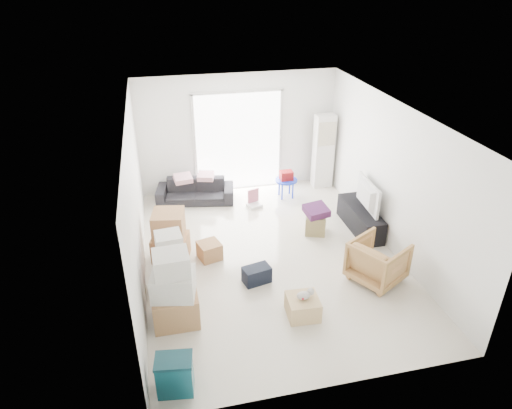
{
  "coord_description": "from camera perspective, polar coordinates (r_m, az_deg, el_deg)",
  "views": [
    {
      "loc": [
        -1.81,
        -6.72,
        4.77
      ],
      "look_at": [
        -0.23,
        0.2,
        0.99
      ],
      "focal_mm": 32.0,
      "sensor_mm": 36.0,
      "label": 1
    }
  ],
  "objects": [
    {
      "name": "storage_bins",
      "position": [
        6.1,
        -10.1,
        -20.21
      ],
      "size": [
        0.5,
        0.38,
        0.53
      ],
      "rotation": [
        0.0,
        0.0,
        -0.14
      ],
      "color": "#12515E",
      "rests_on": "room_shell"
    },
    {
      "name": "armchair",
      "position": [
        7.9,
        15.01,
        -6.63
      ],
      "size": [
        1.04,
        1.06,
        0.82
      ],
      "primitive_type": "imported",
      "rotation": [
        0.0,
        0.0,
        2.08
      ],
      "color": "tan",
      "rests_on": "room_shell"
    },
    {
      "name": "plush_bunny",
      "position": [
        6.99,
        6.19,
        -11.11
      ],
      "size": [
        0.29,
        0.17,
        0.14
      ],
      "rotation": [
        0.0,
        0.0,
        0.49
      ],
      "color": "#B2ADA8",
      "rests_on": "wood_crate"
    },
    {
      "name": "blanket",
      "position": [
        8.98,
        7.53,
        -0.96
      ],
      "size": [
        0.47,
        0.47,
        0.14
      ],
      "primitive_type": "cube",
      "rotation": [
        0.0,
        0.0,
        0.1
      ],
      "color": "#471D48",
      "rests_on": "ottoman"
    },
    {
      "name": "toy_walker",
      "position": [
        10.05,
        -0.26,
        0.34
      ],
      "size": [
        0.35,
        0.34,
        0.38
      ],
      "rotation": [
        0.0,
        0.0,
        0.35
      ],
      "color": "silver",
      "rests_on": "room_shell"
    },
    {
      "name": "room_shell",
      "position": [
        7.76,
        1.95,
        1.81
      ],
      "size": [
        4.98,
        6.48,
        3.18
      ],
      "color": "beige",
      "rests_on": "ground"
    },
    {
      "name": "tv_console",
      "position": [
        9.37,
        12.92,
        -1.73
      ],
      "size": [
        0.42,
        1.42,
        0.47
      ],
      "primitive_type": "cube",
      "color": "black",
      "rests_on": "room_shell"
    },
    {
      "name": "ac_tower",
      "position": [
        10.82,
        8.41,
        6.6
      ],
      "size": [
        0.45,
        0.3,
        1.75
      ],
      "primitive_type": "cube",
      "color": "white",
      "rests_on": "room_shell"
    },
    {
      "name": "box_stack_b",
      "position": [
        7.51,
        -10.54,
        -7.57
      ],
      "size": [
        0.58,
        0.58,
        1.06
      ],
      "rotation": [
        0.0,
        0.0,
        0.09
      ],
      "color": "#B17750",
      "rests_on": "room_shell"
    },
    {
      "name": "box_stack_a",
      "position": [
        6.83,
        -10.19,
        -10.74
      ],
      "size": [
        0.69,
        0.61,
        1.22
      ],
      "rotation": [
        0.0,
        0.0,
        -0.08
      ],
      "color": "#B17750",
      "rests_on": "room_shell"
    },
    {
      "name": "loose_box",
      "position": [
        8.34,
        -5.83,
        -5.75
      ],
      "size": [
        0.47,
        0.47,
        0.32
      ],
      "primitive_type": "cube",
      "rotation": [
        0.0,
        0.0,
        0.28
      ],
      "color": "#B17750",
      "rests_on": "room_shell"
    },
    {
      "name": "pillow_left",
      "position": [
        10.08,
        -9.18,
        3.95
      ],
      "size": [
        0.41,
        0.35,
        0.12
      ],
      "primitive_type": "cube",
      "rotation": [
        0.0,
        0.0,
        0.16
      ],
      "color": "#DFA2AE",
      "rests_on": "sofa"
    },
    {
      "name": "wood_crate",
      "position": [
        7.12,
        5.86,
        -12.58
      ],
      "size": [
        0.5,
        0.5,
        0.31
      ],
      "primitive_type": "cube",
      "rotation": [
        0.0,
        0.0,
        -0.06
      ],
      "color": "tan",
      "rests_on": "room_shell"
    },
    {
      "name": "sofa",
      "position": [
        10.26,
        -7.63,
        2.1
      ],
      "size": [
        1.76,
        0.8,
        0.66
      ],
      "primitive_type": "imported",
      "rotation": [
        0.0,
        0.0,
        -0.18
      ],
      "color": "#242328",
      "rests_on": "room_shell"
    },
    {
      "name": "duffel_bag",
      "position": [
        7.73,
        0.08,
        -8.76
      ],
      "size": [
        0.5,
        0.36,
        0.29
      ],
      "primitive_type": "cube",
      "rotation": [
        0.0,
        0.0,
        0.22
      ],
      "color": "black",
      "rests_on": "room_shell"
    },
    {
      "name": "ottoman",
      "position": [
        9.11,
        7.43,
        -2.41
      ],
      "size": [
        0.5,
        0.5,
        0.39
      ],
      "primitive_type": "cube",
      "rotation": [
        0.0,
        0.0,
        -0.35
      ],
      "color": "#8F8053",
      "rests_on": "room_shell"
    },
    {
      "name": "pillow_right",
      "position": [
        10.13,
        -6.34,
        4.29
      ],
      "size": [
        0.43,
        0.38,
        0.12
      ],
      "primitive_type": "cube",
      "rotation": [
        0.0,
        0.0,
        -0.29
      ],
      "color": "#DFA2AE",
      "rests_on": "sofa"
    },
    {
      "name": "sliding_door",
      "position": [
        10.48,
        -2.22,
        8.31
      ],
      "size": [
        2.1,
        0.04,
        2.33
      ],
      "color": "white",
      "rests_on": "room_shell"
    },
    {
      "name": "box_stack_c",
      "position": [
        8.3,
        -10.74,
        -3.9
      ],
      "size": [
        0.74,
        0.67,
        0.93
      ],
      "rotation": [
        0.0,
        0.0,
        -0.29
      ],
      "color": "#B17750",
      "rests_on": "room_shell"
    },
    {
      "name": "television",
      "position": [
        9.23,
        13.12,
        -0.1
      ],
      "size": [
        0.64,
        1.04,
        0.13
      ],
      "primitive_type": "imported",
      "rotation": [
        0.0,
        0.0,
        1.51
      ],
      "color": "black",
      "rests_on": "tv_console"
    },
    {
      "name": "kids_table",
      "position": [
        10.33,
        3.8,
        3.24
      ],
      "size": [
        0.51,
        0.51,
        0.64
      ],
      "rotation": [
        0.0,
        0.0,
        -0.06
      ],
      "color": "#1631D3",
      "rests_on": "room_shell"
    }
  ]
}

